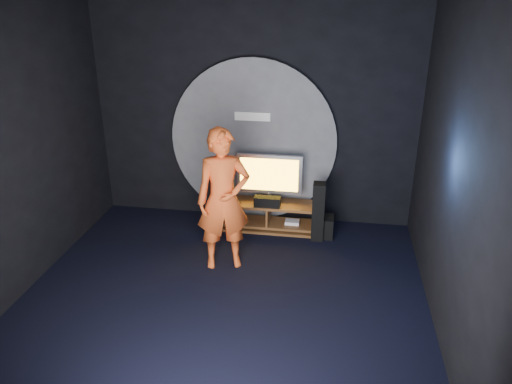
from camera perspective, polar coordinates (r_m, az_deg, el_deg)
floor at (r=6.26m, az=-4.02°, el=-12.52°), size 5.00×5.00×0.00m
back_wall at (r=7.77m, az=-0.27°, el=9.04°), size 5.00×0.04×3.50m
front_wall at (r=3.32m, az=-14.64°, el=-12.45°), size 5.00×0.04×3.50m
left_wall at (r=6.47m, az=-26.67°, el=3.61°), size 0.04×5.00×3.50m
right_wall at (r=5.45m, az=22.02°, el=1.05°), size 0.04×5.00×3.50m
wall_disc_panel at (r=7.84m, az=-0.33°, el=5.77°), size 2.60×0.11×2.60m
media_console at (r=7.85m, az=1.45°, el=-2.94°), size 1.48×0.45×0.45m
tv at (r=7.64m, az=1.52°, el=1.82°), size 1.00×0.22×0.76m
center_speaker at (r=7.59m, az=1.30°, el=-1.11°), size 0.40×0.15×0.15m
remote at (r=7.71m, az=-2.48°, el=-1.27°), size 0.18×0.05×0.02m
tower_speaker_left at (r=7.59m, az=-4.75°, el=-1.78°), size 0.18×0.20×0.91m
tower_speaker_right at (r=7.49m, az=7.13°, el=-2.24°), size 0.18×0.20×0.91m
subwoofer at (r=7.71m, az=7.73°, el=-3.92°), size 0.29×0.29×0.32m
player at (r=6.57m, az=-3.76°, el=-0.91°), size 0.82×0.66×1.94m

